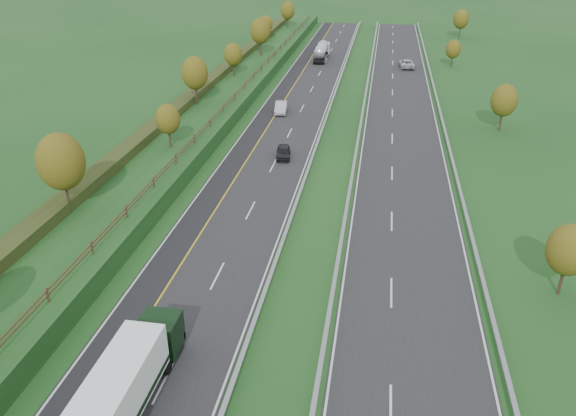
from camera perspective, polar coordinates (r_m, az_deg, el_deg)
name	(u,v)px	position (r m, az deg, el deg)	size (l,w,h in m)	color
ground	(336,146)	(73.62, 4.86, 6.29)	(400.00, 400.00, 0.00)	#174218
near_carriageway	(282,130)	(79.25, -0.63, 7.90)	(10.50, 200.00, 0.04)	black
far_carriageway	(402,137)	(78.20, 11.46, 7.10)	(10.50, 200.00, 0.04)	black
hard_shoulder	(256,129)	(79.97, -3.30, 8.03)	(3.00, 200.00, 0.04)	black
lane_markings	(327,133)	(78.31, 4.02, 7.62)	(26.75, 200.00, 0.01)	silver
embankment_left	(192,119)	(82.14, -9.70, 8.92)	(12.00, 200.00, 2.00)	#174218
hedge_left	(178,108)	(82.36, -11.12, 9.97)	(2.20, 180.00, 1.10)	#253516
fence_left	(221,109)	(79.93, -6.79, 9.91)	(0.12, 189.06, 1.20)	#422B19
median_barrier_near	(322,128)	(78.31, 3.52, 8.07)	(0.32, 200.00, 0.71)	gray
median_barrier_far	(360,130)	(77.98, 7.28, 7.83)	(0.32, 200.00, 0.71)	gray
outer_barrier_far	(446,135)	(78.46, 15.75, 7.15)	(0.32, 200.00, 0.71)	gray
trees_left	(184,88)	(77.51, -10.55, 11.92)	(6.64, 164.30, 7.66)	#2D2116
trees_far	(479,63)	(106.53, 18.82, 13.77)	(8.45, 118.60, 7.12)	#2D2116
box_lorry	(110,411)	(33.22, -17.66, -19.08)	(2.58, 16.28, 4.06)	black
road_tanker	(322,51)	(124.79, 3.44, 15.67)	(2.40, 11.22, 3.46)	silver
car_dark_near	(283,152)	(69.22, -0.48, 5.71)	(1.68, 4.18, 1.42)	black
car_silver_mid	(281,107)	(87.10, -0.70, 10.21)	(1.73, 4.96, 1.63)	#B3B2B7
car_small_far	(320,47)	(135.06, 3.29, 16.03)	(1.99, 4.91, 1.42)	#131C3C
car_oncoming	(407,63)	(119.32, 11.96, 14.17)	(2.75, 5.96, 1.66)	#BBBBC0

